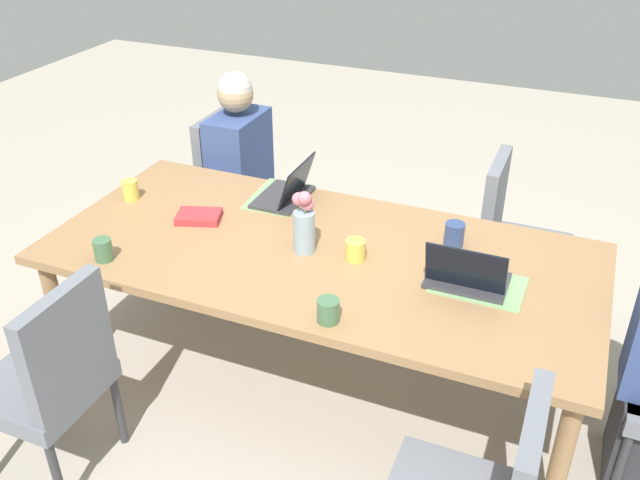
# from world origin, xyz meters

# --- Properties ---
(ground_plane) EXTENTS (10.00, 10.00, 0.00)m
(ground_plane) POSITION_xyz_m (0.00, 0.00, 0.00)
(ground_plane) COLOR #B2A899
(dining_table) EXTENTS (2.38, 1.10, 0.74)m
(dining_table) POSITION_xyz_m (0.00, 0.00, 0.67)
(dining_table) COLOR #9E754C
(dining_table) RESTS_ON ground_plane
(chair_near_left_near) EXTENTS (0.44, 0.44, 0.90)m
(chair_near_left_near) POSITION_xyz_m (0.92, -0.89, 0.50)
(chair_near_left_near) COLOR slate
(chair_near_left_near) RESTS_ON ground_plane
(person_near_left_near) EXTENTS (0.36, 0.40, 1.19)m
(person_near_left_near) POSITION_xyz_m (0.85, -0.83, 0.53)
(person_near_left_near) COLOR #2D2D33
(person_near_left_near) RESTS_ON ground_plane
(chair_near_right_near) EXTENTS (0.44, 0.44, 0.90)m
(chair_near_right_near) POSITION_xyz_m (-0.72, -0.89, 0.50)
(chair_near_right_near) COLOR slate
(chair_near_right_near) RESTS_ON ground_plane
(chair_far_right_mid) EXTENTS (0.44, 0.44, 0.90)m
(chair_far_right_mid) POSITION_xyz_m (0.75, 0.88, 0.50)
(chair_far_right_mid) COLOR slate
(chair_far_right_mid) RESTS_ON ground_plane
(flower_vase) EXTENTS (0.10, 0.09, 0.29)m
(flower_vase) POSITION_xyz_m (0.06, 0.03, 0.87)
(flower_vase) COLOR #8EA8B7
(flower_vase) RESTS_ON dining_table
(placemat_near_left_near) EXTENTS (0.28, 0.37, 0.00)m
(placemat_near_left_near) POSITION_xyz_m (0.38, -0.39, 0.74)
(placemat_near_left_near) COLOR #7FAD70
(placemat_near_left_near) RESTS_ON dining_table
(placemat_head_left_left_mid) EXTENTS (0.36, 0.27, 0.00)m
(placemat_head_left_left_mid) POSITION_xyz_m (-0.69, 0.01, 0.74)
(placemat_head_left_left_mid) COLOR #7FAD70
(placemat_head_left_left_mid) RESTS_ON dining_table
(laptop_head_left_left_mid) EXTENTS (0.32, 0.22, 0.21)m
(laptop_head_left_left_mid) POSITION_xyz_m (-0.64, 0.03, 0.78)
(laptop_head_left_left_mid) COLOR #38383D
(laptop_head_left_left_mid) RESTS_ON dining_table
(laptop_near_left_near) EXTENTS (0.22, 0.32, 0.21)m
(laptop_near_left_near) POSITION_xyz_m (0.33, -0.38, 0.78)
(laptop_near_left_near) COLOR #38383D
(laptop_near_left_near) RESTS_ON dining_table
(coffee_mug_near_left) EXTENTS (0.09, 0.09, 0.11)m
(coffee_mug_near_left) POSITION_xyz_m (-0.52, -0.26, 0.79)
(coffee_mug_near_left) COLOR #33477A
(coffee_mug_near_left) RESTS_ON dining_table
(coffee_mug_near_right) EXTENTS (0.08, 0.08, 0.10)m
(coffee_mug_near_right) POSITION_xyz_m (1.05, -0.09, 0.79)
(coffee_mug_near_right) COLOR #DBC64C
(coffee_mug_near_right) RESTS_ON dining_table
(coffee_mug_centre_left) EXTENTS (0.09, 0.09, 0.09)m
(coffee_mug_centre_left) POSITION_xyz_m (-0.16, 0.01, 0.78)
(coffee_mug_centre_left) COLOR #DBC64C
(coffee_mug_centre_left) RESTS_ON dining_table
(coffee_mug_centre_right) EXTENTS (0.08, 0.08, 0.09)m
(coffee_mug_centre_right) POSITION_xyz_m (-0.22, 0.45, 0.78)
(coffee_mug_centre_right) COLOR #47704C
(coffee_mug_centre_right) RESTS_ON dining_table
(coffee_mug_far_left) EXTENTS (0.08, 0.08, 0.10)m
(coffee_mug_far_left) POSITION_xyz_m (0.81, 0.42, 0.79)
(coffee_mug_far_left) COLOR #47704C
(coffee_mug_far_left) RESTS_ON dining_table
(book_red_cover) EXTENTS (0.23, 0.20, 0.03)m
(book_red_cover) POSITION_xyz_m (0.63, -0.03, 0.75)
(book_red_cover) COLOR #B73338
(book_red_cover) RESTS_ON dining_table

